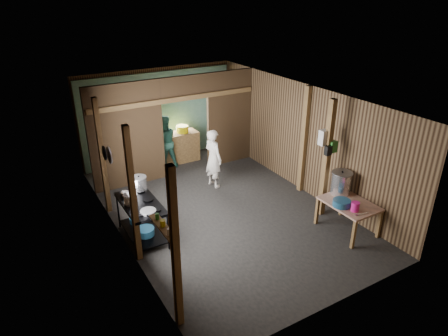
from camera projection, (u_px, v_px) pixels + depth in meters
floor at (220, 209)px, 9.06m from camera, size 4.50×7.00×0.00m
ceiling at (219, 96)px, 7.97m from camera, size 4.50×7.00×0.00m
wall_back at (158, 114)px, 11.26m from camera, size 4.50×0.00×2.60m
wall_front at (339, 238)px, 5.77m from camera, size 4.50×0.00×2.60m
wall_left at (115, 180)px, 7.48m from camera, size 0.00×7.00×2.60m
wall_right at (301, 138)px, 9.55m from camera, size 0.00×7.00×2.60m
partition_left at (127, 136)px, 9.63m from camera, size 1.85×0.10×2.60m
partition_right at (229, 118)px, 10.96m from camera, size 1.35×0.10×2.60m
partition_header at (184, 88)px, 9.94m from camera, size 1.30×0.10×0.60m
turquoise_panel at (159, 117)px, 11.23m from camera, size 4.40×0.06×2.50m
back_counter at (177, 147)px, 11.33m from camera, size 1.20×0.50×0.85m
wall_clock at (166, 93)px, 11.05m from camera, size 0.20×0.03×0.20m
post_left_a at (175, 251)px, 5.48m from camera, size 0.10×0.12×2.60m
post_left_b at (133, 197)px, 6.89m from camera, size 0.10×0.12×2.60m
post_left_c at (102, 157)px, 8.46m from camera, size 0.10×0.12×2.60m
post_right at (304, 141)px, 9.36m from camera, size 0.10×0.12×2.60m
post_free at (327, 160)px, 8.34m from camera, size 0.12×0.12×2.60m
cross_beam at (176, 99)px, 9.89m from camera, size 4.40×0.12×0.12m
pan_lid_big at (109, 155)px, 7.67m from camera, size 0.03×0.34×0.34m
pan_lid_small at (104, 153)px, 8.02m from camera, size 0.03×0.30×0.30m
wall_shelf at (163, 227)px, 5.84m from camera, size 0.14×0.80×0.03m
jar_white at (169, 232)px, 5.62m from camera, size 0.07×0.07×0.10m
jar_yellow at (163, 223)px, 5.81m from camera, size 0.08×0.08×0.10m
jar_green at (157, 216)px, 5.99m from camera, size 0.06×0.06×0.10m
bag_white at (325, 137)px, 8.18m from camera, size 0.22×0.15×0.32m
bag_green at (333, 147)px, 8.20m from camera, size 0.16×0.12×0.24m
bag_black at (328, 150)px, 8.15m from camera, size 0.14×0.10×0.20m
gas_range at (142, 220)px, 7.87m from camera, size 0.70×1.36×0.80m
prep_table at (347, 217)px, 8.14m from camera, size 0.79×1.09×0.65m
stove_pot_large at (139, 184)px, 8.11m from camera, size 0.41×0.41×0.32m
stove_pot_med at (131, 200)px, 7.60m from camera, size 0.28×0.28×0.23m
stove_saucepan at (125, 194)px, 7.90m from camera, size 0.20×0.20×0.10m
frying_pan at (148, 211)px, 7.35m from camera, size 0.40×0.56×0.07m
blue_tub_front at (146, 232)px, 7.82m from camera, size 0.35×0.35×0.14m
blue_tub_back at (137, 220)px, 8.23m from camera, size 0.29×0.29×0.12m
stock_pot at (341, 183)px, 8.29m from camera, size 0.47×0.47×0.50m
wash_basin at (342, 203)px, 7.87m from camera, size 0.46×0.46×0.13m
pink_bucket at (355, 207)px, 7.68m from camera, size 0.17×0.17×0.19m
knife at (362, 214)px, 7.60m from camera, size 0.30×0.09×0.01m
yellow_tub at (182, 129)px, 11.20m from camera, size 0.35×0.35×0.19m
red_cup at (165, 133)px, 10.96m from camera, size 0.12×0.12×0.13m
cook at (213, 158)px, 9.81m from camera, size 0.44×0.59×1.48m
worker_back at (164, 142)px, 10.85m from camera, size 0.77×0.63×1.48m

